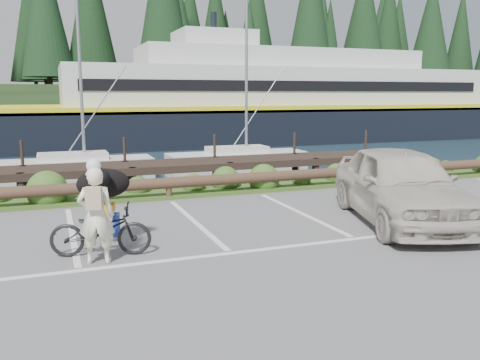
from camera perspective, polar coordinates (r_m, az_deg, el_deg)
name	(u,v)px	position (r m, az deg, el deg)	size (l,w,h in m)	color
ground	(224,247)	(9.52, -1.85, -7.54)	(72.00, 72.00, 0.00)	#59585B
harbor_backdrop	(71,111)	(87.19, -18.47, 7.34)	(170.00, 160.00, 30.00)	#1A313E
vegetation_strip	(164,193)	(14.48, -8.58, -1.44)	(34.00, 1.60, 0.10)	#3D5B21
log_rail	(169,199)	(13.82, -7.97, -2.17)	(32.00, 0.30, 0.60)	#443021
bicycle	(101,230)	(9.24, -15.38, -5.47)	(0.61, 1.74, 0.92)	black
cyclist	(96,216)	(8.76, -15.86, -3.87)	(0.60, 0.39, 1.64)	white
dog	(103,183)	(9.62, -15.09, -0.38)	(0.96, 0.47, 0.55)	black
parked_car	(400,185)	(11.72, 17.55, -0.49)	(1.98, 4.93, 1.68)	beige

